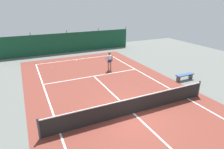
{
  "coord_description": "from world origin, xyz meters",
  "views": [
    {
      "loc": [
        -5.15,
        -8.02,
        5.96
      ],
      "look_at": [
        0.56,
        3.98,
        0.9
      ],
      "focal_mm": 31.08,
      "sensor_mm": 36.0,
      "label": 1
    }
  ],
  "objects_px": {
    "courtside_bench": "(185,76)",
    "tennis_ball_by_sideline": "(52,67)",
    "tennis_player": "(109,60)",
    "tennis_ball_near_player": "(82,94)",
    "tennis_net": "(134,106)",
    "tennis_ball_midcourt": "(147,81)"
  },
  "relations": [
    {
      "from": "tennis_ball_near_player",
      "to": "courtside_bench",
      "type": "bearing_deg",
      "value": -6.83
    },
    {
      "from": "tennis_ball_midcourt",
      "to": "tennis_ball_by_sideline",
      "type": "xyz_separation_m",
      "value": [
        -6.27,
        6.83,
        0.0
      ]
    },
    {
      "from": "tennis_net",
      "to": "tennis_player",
      "type": "height_order",
      "value": "tennis_player"
    },
    {
      "from": "tennis_net",
      "to": "tennis_ball_midcourt",
      "type": "bearing_deg",
      "value": 45.9
    },
    {
      "from": "tennis_player",
      "to": "courtside_bench",
      "type": "bearing_deg",
      "value": 149.12
    },
    {
      "from": "tennis_net",
      "to": "tennis_player",
      "type": "distance_m",
      "value": 7.48
    },
    {
      "from": "tennis_net",
      "to": "tennis_player",
      "type": "bearing_deg",
      "value": 75.68
    },
    {
      "from": "tennis_net",
      "to": "tennis_ball_midcourt",
      "type": "distance_m",
      "value": 4.97
    },
    {
      "from": "tennis_player",
      "to": "tennis_ball_near_player",
      "type": "relative_size",
      "value": 24.85
    },
    {
      "from": "tennis_ball_midcourt",
      "to": "courtside_bench",
      "type": "xyz_separation_m",
      "value": [
        2.87,
        -1.04,
        0.34
      ]
    },
    {
      "from": "tennis_player",
      "to": "tennis_net",
      "type": "bearing_deg",
      "value": 91.39
    },
    {
      "from": "tennis_ball_near_player",
      "to": "tennis_net",
      "type": "bearing_deg",
      "value": -60.99
    },
    {
      "from": "tennis_net",
      "to": "tennis_ball_by_sideline",
      "type": "distance_m",
      "value": 10.77
    },
    {
      "from": "tennis_ball_by_sideline",
      "to": "courtside_bench",
      "type": "relative_size",
      "value": 0.04
    },
    {
      "from": "tennis_player",
      "to": "tennis_ball_by_sideline",
      "type": "relative_size",
      "value": 24.85
    },
    {
      "from": "tennis_net",
      "to": "courtside_bench",
      "type": "xyz_separation_m",
      "value": [
        6.31,
        2.51,
        -0.14
      ]
    },
    {
      "from": "tennis_ball_midcourt",
      "to": "tennis_player",
      "type": "bearing_deg",
      "value": 113.46
    },
    {
      "from": "tennis_player",
      "to": "tennis_ball_by_sideline",
      "type": "distance_m",
      "value": 5.71
    },
    {
      "from": "courtside_bench",
      "to": "tennis_ball_by_sideline",
      "type": "bearing_deg",
      "value": 139.26
    },
    {
      "from": "tennis_player",
      "to": "tennis_ball_near_player",
      "type": "height_order",
      "value": "tennis_player"
    },
    {
      "from": "tennis_ball_near_player",
      "to": "tennis_ball_by_sideline",
      "type": "xyz_separation_m",
      "value": [
        -0.89,
        6.88,
        0.0
      ]
    },
    {
      "from": "tennis_player",
      "to": "tennis_ball_midcourt",
      "type": "height_order",
      "value": "tennis_player"
    }
  ]
}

